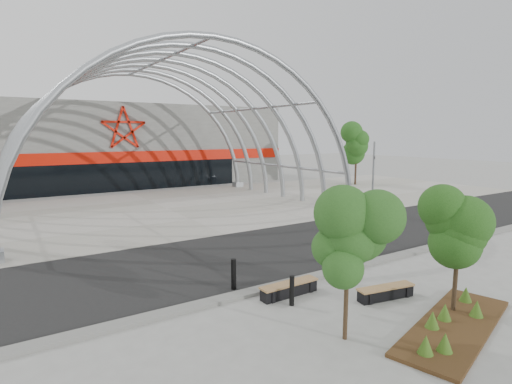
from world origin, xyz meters
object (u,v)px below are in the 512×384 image
bench_0 (289,289)px  bollard_2 (336,251)px  signal_pole (373,174)px  street_tree_0 (348,241)px  bench_1 (386,293)px  street_tree_1 (460,223)px

bench_0 → bollard_2: size_ratio=1.89×
signal_pole → bench_0: signal_pole is taller
bench_0 → street_tree_0: bearing=-99.1°
bollard_2 → bench_1: bearing=-107.1°
bench_0 → bench_1: 3.03m
street_tree_0 → bollard_2: 6.18m
street_tree_1 → street_tree_0: bearing=170.5°
street_tree_1 → bench_1: size_ratio=1.85×
signal_pole → bench_1: signal_pole is taller
street_tree_1 → bench_0: (-3.24, 3.56, -2.45)m
street_tree_0 → bench_1: 3.88m
signal_pole → street_tree_0: bearing=-140.6°
signal_pole → street_tree_0: 18.68m
street_tree_0 → bench_0: 3.78m
street_tree_0 → bench_1: bearing=21.1°
signal_pole → street_tree_0: signal_pole is taller
signal_pole → bollard_2: size_ratio=4.23×
street_tree_1 → bench_1: bearing=115.7°
street_tree_1 → bollard_2: bearing=88.0°
bench_1 → street_tree_0: bearing=-158.9°
street_tree_0 → bollard_2: size_ratio=3.22×
bench_1 → bollard_2: bollard_2 is taller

